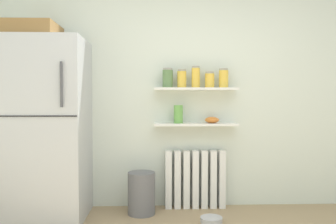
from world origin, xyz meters
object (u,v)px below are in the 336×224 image
Objects in this scene: storage_jar_4 at (224,78)px; pet_food_bowl at (211,220)px; radiator at (195,179)px; trash_bin at (141,193)px; storage_jar_3 at (210,80)px; vase at (178,114)px; storage_jar_2 at (196,77)px; storage_jar_0 at (168,78)px; storage_jar_1 at (182,79)px; refrigerator at (47,126)px; shelf_bowl at (212,120)px.

storage_jar_4 reaches higher than pet_food_bowl.
trash_bin is at bearing -161.67° from radiator.
vase is (-0.33, -0.00, -0.37)m from storage_jar_3.
trash_bin is (-0.57, -0.16, -1.20)m from storage_jar_2.
storage_jar_1 is (0.15, 0.00, -0.01)m from storage_jar_0.
pet_food_bowl is (1.60, -0.19, -0.89)m from refrigerator.
storage_jar_0 reaches higher than storage_jar_1.
storage_jar_0 is 1.01× the size of storage_jar_4.
storage_jar_3 reaches higher than pet_food_bowl.
storage_jar_1 reaches higher than storage_jar_3.
storage_jar_2 reaches higher than storage_jar_3.
vase is at bearing 10.20° from refrigerator.
shelf_bowl is at bearing -9.67° from radiator.
radiator is 1.51× the size of trash_bin.
storage_jar_3 is (0.15, -0.03, 1.07)m from radiator.
trash_bin is (-0.57, -0.19, -0.10)m from radiator.
pet_food_bowl is (0.25, -0.43, -1.37)m from storage_jar_1.
storage_jar_2 is at bearing 8.96° from refrigerator.
storage_jar_4 is (0.60, 0.00, -0.00)m from storage_jar_0.
shelf_bowl is at bearing 12.04° from trash_bin.
storage_jar_4 is 0.48× the size of trash_bin.
storage_jar_0 reaches higher than shelf_bowl.
storage_jar_1 is at bearing 120.65° from pet_food_bowl.
storage_jar_3 is at bearing -11.38° from radiator.
storage_jar_0 is 0.30m from storage_jar_2.
radiator is 3.13× the size of storage_jar_0.
storage_jar_2 is at bearing 0.00° from storage_jar_0.
storage_jar_1 is at bearing 180.00° from storage_jar_2.
storage_jar_0 is at bearing -180.00° from storage_jar_1.
storage_jar_3 is at bearing 8.17° from refrigerator.
storage_jar_0 is 0.48× the size of trash_bin.
storage_jar_4 reaches higher than radiator.
storage_jar_0 is 1.06× the size of storage_jar_1.
radiator is 4.30× the size of shelf_bowl.
storage_jar_4 is at bearing 0.00° from storage_jar_1.
refrigerator is 1.69m from shelf_bowl.
refrigerator is 1.60m from storage_jar_2.
shelf_bowl is (0.33, 0.00, -0.44)m from storage_jar_1.
storage_jar_2 is at bearing -90.00° from radiator.
storage_jar_4 reaches higher than storage_jar_1.
storage_jar_3 is at bearing 180.00° from shelf_bowl.
storage_jar_3 is 0.83× the size of storage_jar_4.
storage_jar_4 is 0.62m from vase.
storage_jar_3 is 1.13× the size of shelf_bowl.
trash_bin is at bearing -167.52° from storage_jar_3.
storage_jar_3 is at bearing 0.00° from storage_jar_1.
storage_jar_2 is 0.44m from vase.
storage_jar_2 is (0.30, 0.00, 0.01)m from storage_jar_0.
trash_bin is at bearing -159.34° from storage_jar_1.
vase is (0.11, 0.00, -0.38)m from storage_jar_0.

